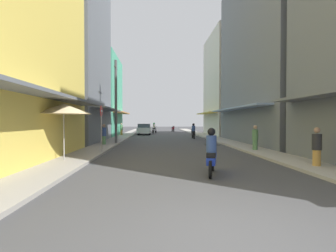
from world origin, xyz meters
TOP-DOWN VIEW (x-y plane):
  - ground_plane at (0.00, 21.44)m, footprint 111.92×111.92m
  - sidewalk_left at (-4.83, 21.44)m, footprint 1.71×58.87m
  - sidewalk_right at (4.83, 21.44)m, footprint 1.71×58.87m
  - building_left_mid at (-8.68, 17.62)m, footprint 7.05×8.51m
  - building_left_far at (-8.68, 26.43)m, footprint 7.05×8.24m
  - building_right_mid at (8.68, 15.90)m, footprint 7.05×12.30m
  - building_right_far at (8.68, 27.16)m, footprint 7.05×8.74m
  - motorbike_silver at (-1.35, 33.55)m, footprint 0.73×1.75m
  - motorbike_black at (2.72, 21.69)m, footprint 0.55×1.81m
  - motorbike_maroon at (1.78, 38.05)m, footprint 0.55×1.80m
  - motorbike_blue at (0.72, 4.64)m, footprint 0.70×1.76m
  - parked_car at (-2.67, 29.58)m, footprint 1.78×4.11m
  - pedestrian_crossing at (-4.90, 14.53)m, footprint 0.34×0.34m
  - pedestrian_foreground at (4.90, 5.42)m, footprint 0.34×0.34m
  - pedestrian_midway at (4.67, 10.63)m, footprint 0.34×0.34m
  - pedestrian_far at (-5.33, 26.81)m, footprint 0.34×0.34m
  - vendor_umbrella at (-5.15, 7.42)m, footprint 2.35×2.35m
  - utility_pole at (-4.22, 15.74)m, footprint 0.20×1.20m
  - street_sign_no_entry at (-4.12, 10.16)m, footprint 0.07×0.60m

SIDE VIEW (x-z plane):
  - ground_plane at x=0.00m, z-range 0.00..0.00m
  - sidewalk_left at x=-4.83m, z-range 0.00..0.12m
  - sidewalk_right at x=4.83m, z-range 0.00..0.12m
  - motorbike_maroon at x=1.78m, z-range 0.02..0.99m
  - motorbike_silver at x=-1.35m, z-range -0.09..1.49m
  - motorbike_black at x=2.72m, z-range -0.09..1.49m
  - motorbike_blue at x=0.72m, z-range -0.09..1.49m
  - parked_car at x=-2.67m, z-range 0.01..1.46m
  - pedestrian_midway at x=4.67m, z-range 0.00..1.55m
  - pedestrian_far at x=-5.33m, z-range 0.00..1.56m
  - pedestrian_foreground at x=4.90m, z-range 0.00..1.56m
  - pedestrian_crossing at x=-4.90m, z-range 0.00..1.58m
  - street_sign_no_entry at x=-4.12m, z-range 0.39..3.04m
  - vendor_umbrella at x=-5.15m, z-range 1.05..3.61m
  - utility_pole at x=-4.22m, z-range 0.08..6.58m
  - building_left_far at x=-8.68m, z-range 0.00..9.47m
  - building_right_far at x=8.68m, z-range -0.01..12.61m
  - building_right_mid at x=8.68m, z-range -0.01..14.27m
  - building_left_mid at x=-8.68m, z-range -0.01..17.46m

